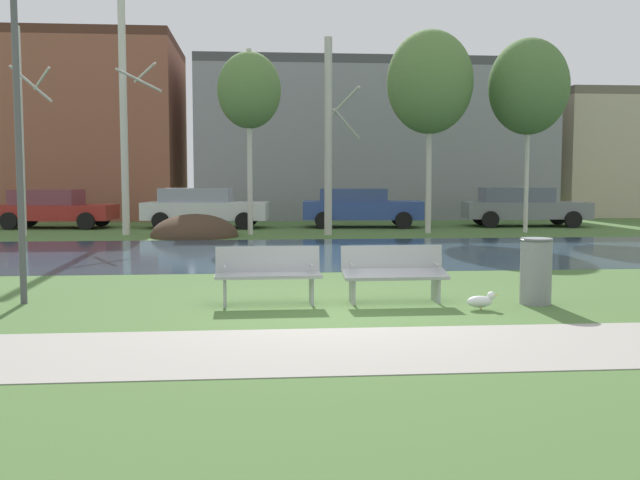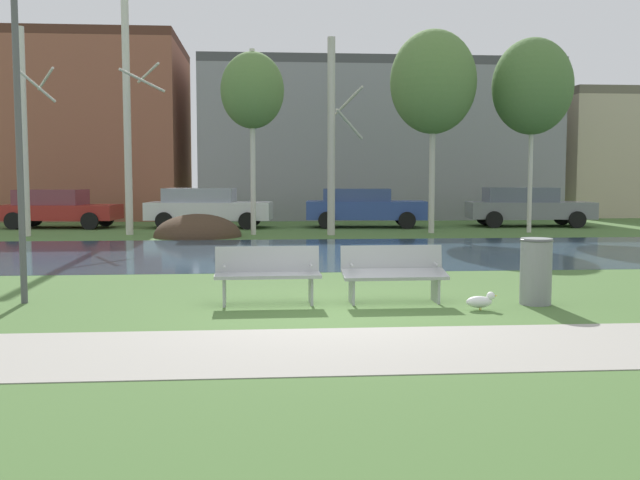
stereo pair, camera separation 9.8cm
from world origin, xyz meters
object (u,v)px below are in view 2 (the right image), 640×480
(bench_right, at_px, (394,272))
(parked_hatch_third_blue, at_px, (364,207))
(bench_left, at_px, (268,273))
(parked_van_nearest_red, at_px, (58,208))
(parked_wagon_fourth_grey, at_px, (527,206))
(parked_sedan_second_white, at_px, (207,207))
(trash_bin, at_px, (536,270))
(streetlamp, at_px, (16,67))
(seagull, at_px, (481,301))

(bench_right, relative_size, parked_hatch_third_blue, 0.34)
(bench_left, height_order, parked_hatch_third_blue, parked_hatch_third_blue)
(parked_van_nearest_red, bearing_deg, parked_hatch_third_blue, -2.98)
(parked_hatch_third_blue, distance_m, parked_wagon_fourth_grey, 6.43)
(parked_sedan_second_white, bearing_deg, parked_wagon_fourth_grey, -0.81)
(trash_bin, height_order, streetlamp, streetlamp)
(trash_bin, bearing_deg, streetlamp, 174.66)
(bench_left, xyz_separation_m, streetlamp, (-3.73, 0.39, 3.11))
(parked_sedan_second_white, bearing_deg, bench_right, -76.56)
(bench_left, relative_size, trash_bin, 1.59)
(bench_left, distance_m, parked_hatch_third_blue, 17.28)
(parked_hatch_third_blue, bearing_deg, bench_right, -96.48)
(parked_hatch_third_blue, bearing_deg, parked_van_nearest_red, 177.02)
(bench_left, bearing_deg, parked_van_nearest_red, 114.04)
(streetlamp, bearing_deg, bench_left, -5.90)
(bench_left, xyz_separation_m, seagull, (3.09, -0.76, -0.34))
(trash_bin, distance_m, parked_wagon_fourth_grey, 18.29)
(seagull, height_order, parked_wagon_fourth_grey, parked_wagon_fourth_grey)
(bench_right, bearing_deg, parked_hatch_third_blue, 83.52)
(bench_right, relative_size, parked_van_nearest_red, 0.36)
(bench_left, distance_m, parked_van_nearest_red, 19.10)
(seagull, distance_m, streetlamp, 7.73)
(parked_wagon_fourth_grey, bearing_deg, trash_bin, -109.89)
(trash_bin, xyz_separation_m, parked_hatch_third_blue, (-0.21, 17.18, 0.27))
(bench_right, height_order, parked_sedan_second_white, parked_sedan_second_white)
(parked_sedan_second_white, xyz_separation_m, parked_hatch_third_blue, (5.98, -0.19, -0.01))
(parked_wagon_fourth_grey, bearing_deg, parked_sedan_second_white, 179.19)
(trash_bin, height_order, seagull, trash_bin)
(bench_left, height_order, parked_sedan_second_white, parked_sedan_second_white)
(bench_right, bearing_deg, streetlamp, 176.11)
(seagull, xyz_separation_m, parked_wagon_fourth_grey, (7.20, 17.62, 0.67))
(streetlamp, height_order, parked_wagon_fourth_grey, streetlamp)
(streetlamp, relative_size, parked_hatch_third_blue, 1.14)
(bench_left, bearing_deg, seagull, -13.91)
(streetlamp, xyz_separation_m, parked_wagon_fourth_grey, (14.02, 16.47, -2.78))
(parked_van_nearest_red, relative_size, parked_wagon_fourth_grey, 0.91)
(seagull, bearing_deg, parked_wagon_fourth_grey, 67.78)
(parked_sedan_second_white, bearing_deg, streetlamp, -95.51)
(bench_right, distance_m, parked_hatch_third_blue, 16.95)
(bench_right, bearing_deg, parked_wagon_fourth_grey, 63.65)
(streetlamp, bearing_deg, parked_sedan_second_white, 84.49)
(bench_right, distance_m, parked_sedan_second_white, 17.51)
(trash_bin, relative_size, parked_sedan_second_white, 0.21)
(parked_van_nearest_red, relative_size, parked_hatch_third_blue, 0.95)
(bench_left, xyz_separation_m, bench_right, (1.94, 0.00, 0.00))
(parked_sedan_second_white, bearing_deg, trash_bin, -70.37)
(bench_left, relative_size, streetlamp, 0.30)
(bench_right, height_order, seagull, bench_right)
(bench_right, xyz_separation_m, parked_wagon_fourth_grey, (8.35, 16.85, 0.33))
(bench_left, height_order, parked_wagon_fourth_grey, parked_wagon_fourth_grey)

